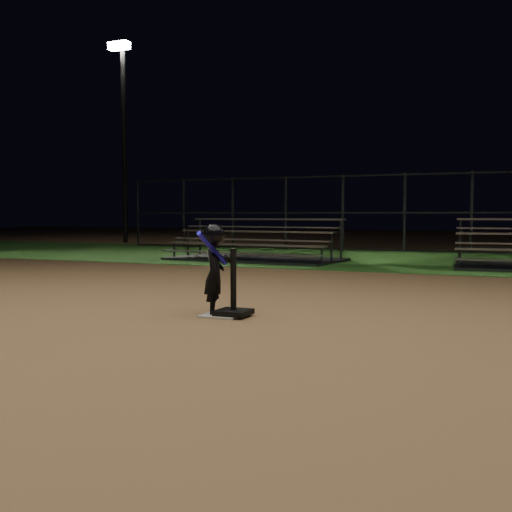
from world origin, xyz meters
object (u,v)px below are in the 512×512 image
Objects in this scene: child_batter at (214,267)px; bleacher_left at (254,252)px; home_plate at (223,315)px; light_pole_left at (123,125)px; batting_tee at (233,303)px.

bleacher_left is at bearing -2.39° from child_batter.
home_plate is 0.05× the size of light_pole_left.
batting_tee is 19.83m from light_pole_left.
light_pole_left is at bearing 148.32° from bleacher_left.
child_batter is (-0.12, 0.02, 0.57)m from home_plate.
home_plate is 0.41× the size of child_batter.
bleacher_left reaches higher than batting_tee.
home_plate is at bearing -63.12° from bleacher_left.
child_batter reaches higher than home_plate.
home_plate is at bearing -177.54° from batting_tee.
home_plate is 19.79m from light_pole_left.
bleacher_left is (-3.02, 7.98, 0.21)m from home_plate.
batting_tee is at bearing -62.26° from bleacher_left.
batting_tee is at bearing -50.91° from light_pole_left.
home_plate is 0.58m from child_batter.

